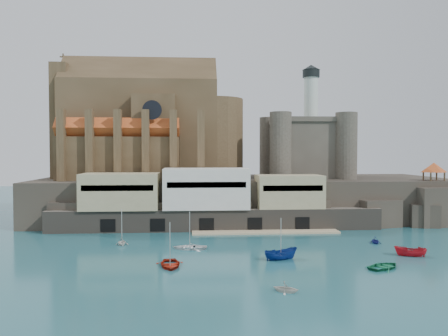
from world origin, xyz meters
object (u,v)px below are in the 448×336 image
Objects in this scene: castle_keep at (305,145)px; boat_1 at (286,292)px; boat_0 at (170,266)px; pavilion at (434,169)px; church at (148,130)px; boat_2 at (281,260)px.

boat_1 is (-17.95, -60.87, -18.31)m from castle_keep.
boat_1 is (14.17, -12.57, 0.00)m from boat_0.
pavilion is at bearing 24.40° from boat_0.
church is 8.59× the size of boat_2.
boat_0 is (8.09, -49.08, -22.13)m from church.
boat_2 is (-41.36, -30.42, -12.73)m from pavilion.
pavilion is (66.13, -15.85, -9.40)m from church.
pavilion is 52.90m from boat_2.
boat_0 is at bearing -80.64° from church.
pavilion is 68.08m from boat_0.
pavilion is at bearing -30.18° from castle_keep.
pavilion reaches higher than boat_2.
castle_keep is 9.66× the size of boat_1.
castle_keep is 66.05m from boat_1.
castle_keep is 4.92× the size of boat_0.
church is 56.95m from boat_2.
boat_0 reaches higher than boat_2.
church is 68.65m from pavilion.
castle_keep is 4.58× the size of pavilion.
church reaches higher than boat_0.
boat_1 is at bearing -106.43° from castle_keep.
boat_0 is 16.91m from boat_2.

